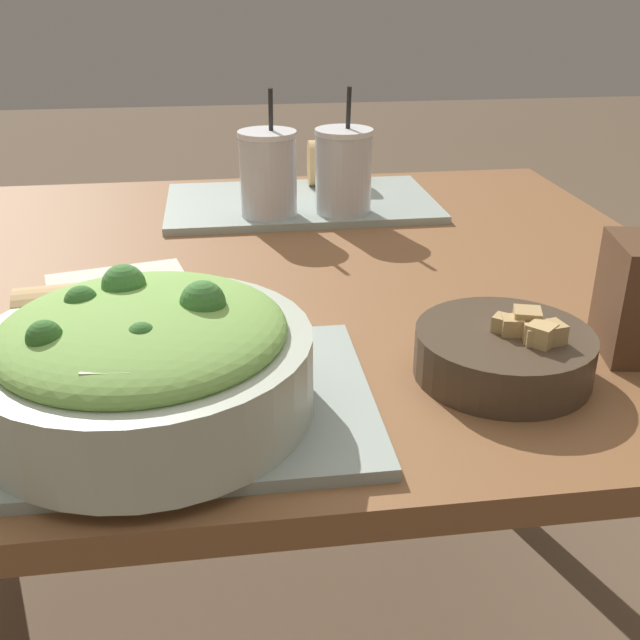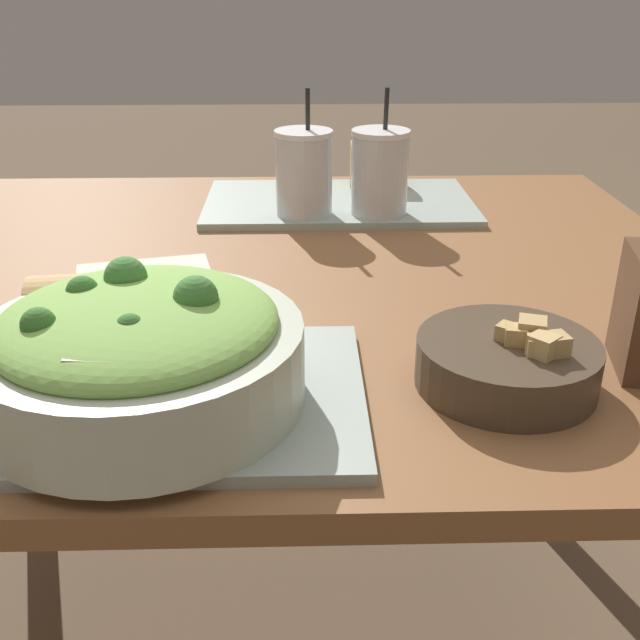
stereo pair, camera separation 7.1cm
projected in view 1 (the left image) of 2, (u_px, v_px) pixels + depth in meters
dining_table at (242, 337)px, 1.03m from camera, size 1.21×0.99×0.73m
tray_near at (124, 408)px, 0.67m from camera, size 0.45×0.26×0.01m
tray_far at (301, 203)px, 1.26m from camera, size 0.45×0.26×0.01m
salad_bowl at (145, 358)px, 0.64m from camera, size 0.29×0.29×0.12m
soup_bowl at (504, 351)px, 0.73m from camera, size 0.17×0.17×0.07m
baguette_near at (79, 324)px, 0.72m from camera, size 0.12×0.09×0.08m
baguette_far at (334, 163)px, 1.33m from camera, size 0.09×0.08×0.08m
drink_cup_dark at (268, 176)px, 1.15m from camera, size 0.09×0.09×0.19m
drink_cup_red at (343, 174)px, 1.17m from camera, size 0.09×0.09×0.19m
napkin_folded at (118, 283)px, 0.95m from camera, size 0.20×0.16×0.00m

